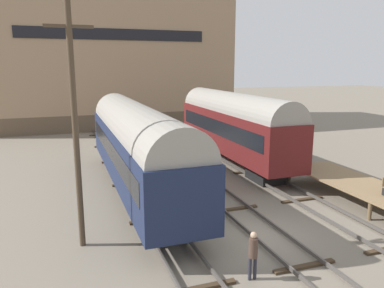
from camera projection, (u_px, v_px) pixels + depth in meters
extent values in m
plane|color=slate|center=(263.00, 234.00, 16.67)|extent=(200.00, 200.00, 0.00)
cube|color=#4C4742|center=(157.00, 248.00, 15.05)|extent=(0.08, 60.00, 0.16)
cube|color=#4C4742|center=(191.00, 242.00, 15.51)|extent=(0.08, 60.00, 0.16)
cube|color=#3D2D1E|center=(200.00, 288.00, 12.54)|extent=(2.60, 0.24, 0.10)
cube|color=#3D2D1E|center=(156.00, 220.00, 18.08)|extent=(2.60, 0.24, 0.10)
cube|color=#3D2D1E|center=(133.00, 184.00, 23.61)|extent=(2.60, 0.24, 0.10)
cube|color=#3D2D1E|center=(119.00, 161.00, 29.15)|extent=(2.60, 0.24, 0.10)
cube|color=#3D2D1E|center=(109.00, 146.00, 34.69)|extent=(2.60, 0.24, 0.10)
cube|color=#3D2D1E|center=(102.00, 135.00, 40.22)|extent=(2.60, 0.24, 0.10)
cube|color=#4C4742|center=(249.00, 233.00, 16.40)|extent=(0.08, 60.00, 0.16)
cube|color=#4C4742|center=(278.00, 228.00, 16.87)|extent=(0.08, 60.00, 0.16)
cube|color=#3D2D1E|center=(305.00, 266.00, 13.89)|extent=(2.60, 0.24, 0.10)
cube|color=#3D2D1E|center=(234.00, 209.00, 19.43)|extent=(2.60, 0.24, 0.10)
cube|color=#3D2D1E|center=(195.00, 177.00, 24.97)|extent=(2.60, 0.24, 0.10)
cube|color=#3D2D1E|center=(170.00, 157.00, 30.51)|extent=(2.60, 0.24, 0.10)
cube|color=#3D2D1E|center=(153.00, 143.00, 36.04)|extent=(2.60, 0.24, 0.10)
cube|color=#3D2D1E|center=(140.00, 133.00, 41.58)|extent=(2.60, 0.24, 0.10)
cube|color=#4C4742|center=(327.00, 220.00, 17.76)|extent=(0.08, 60.00, 0.16)
cube|color=#4C4742|center=(352.00, 216.00, 18.23)|extent=(0.08, 60.00, 0.16)
cube|color=#3D2D1E|center=(302.00, 200.00, 20.79)|extent=(2.60, 0.24, 0.10)
cube|color=#3D2D1E|center=(251.00, 171.00, 26.32)|extent=(2.60, 0.24, 0.10)
cube|color=#3D2D1E|center=(217.00, 153.00, 31.86)|extent=(2.60, 0.24, 0.10)
cube|color=#3D2D1E|center=(193.00, 140.00, 37.40)|extent=(2.60, 0.24, 0.10)
cube|color=#3D2D1E|center=(176.00, 130.00, 42.94)|extent=(2.60, 0.24, 0.10)
cube|color=black|center=(122.00, 161.00, 27.30)|extent=(1.80, 2.40, 1.00)
cube|color=black|center=(164.00, 223.00, 16.63)|extent=(1.80, 2.40, 1.00)
cube|color=#192342|center=(137.00, 153.00, 21.57)|extent=(3.05, 17.78, 2.81)
cube|color=black|center=(137.00, 147.00, 21.50)|extent=(3.09, 16.36, 1.01)
cylinder|color=gray|center=(136.00, 129.00, 21.28)|extent=(2.90, 17.42, 2.90)
cube|color=black|center=(209.00, 144.00, 33.48)|extent=(1.80, 2.40, 1.00)
cube|color=black|center=(266.00, 173.00, 24.31)|extent=(1.80, 2.40, 1.00)
cube|color=#5B1919|center=(234.00, 131.00, 28.48)|extent=(2.91, 15.28, 3.00)
cube|color=black|center=(234.00, 126.00, 28.41)|extent=(2.95, 14.06, 1.08)
cylinder|color=gray|center=(234.00, 111.00, 28.17)|extent=(2.76, 14.98, 2.76)
cylinder|color=brown|center=(289.00, 174.00, 24.36)|extent=(0.20, 0.20, 0.91)
cylinder|color=brown|center=(326.00, 170.00, 25.30)|extent=(0.20, 0.20, 0.91)
cylinder|color=brown|center=(370.00, 211.00, 18.10)|extent=(0.20, 0.20, 0.91)
cylinder|color=#282833|center=(250.00, 269.00, 13.03)|extent=(0.12, 0.12, 0.85)
cylinder|color=#282833|center=(255.00, 268.00, 13.09)|extent=(0.12, 0.12, 0.85)
cylinder|color=#4C382D|center=(253.00, 248.00, 12.90)|extent=(0.32, 0.32, 0.71)
sphere|color=tan|center=(254.00, 235.00, 12.80)|extent=(0.23, 0.23, 0.23)
cylinder|color=#473828|center=(75.00, 127.00, 14.62)|extent=(0.24, 0.24, 9.99)
cube|color=#473828|center=(69.00, 26.00, 13.84)|extent=(1.80, 0.12, 0.12)
cube|color=brown|center=(111.00, 115.00, 48.78)|extent=(29.05, 13.02, 1.94)
cube|color=#9E7F60|center=(107.00, 38.00, 46.78)|extent=(29.05, 13.02, 17.49)
cube|color=black|center=(115.00, 34.00, 40.73)|extent=(20.34, 0.10, 1.20)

